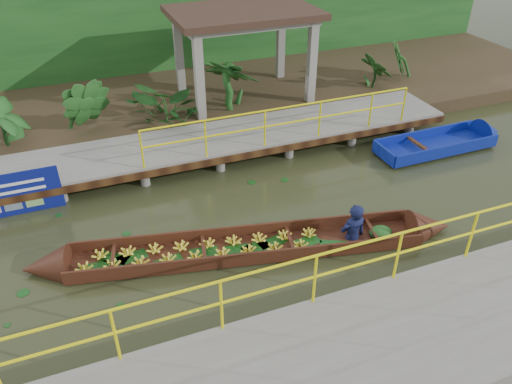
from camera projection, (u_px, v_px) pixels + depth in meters
name	position (u px, v px, depth m)	size (l,w,h in m)	color
ground	(215.00, 237.00, 10.89)	(80.00, 80.00, 0.00)	#2B3118
land_strip	(148.00, 101.00, 16.61)	(30.00, 8.00, 0.45)	#352D1A
far_dock	(177.00, 148.00, 13.30)	(16.00, 2.06, 1.66)	slate
near_dock	(356.00, 364.00, 7.75)	(18.00, 2.40, 1.73)	slate
pavilion	(243.00, 22.00, 15.17)	(4.40, 3.00, 3.00)	slate
foliage_backdrop	(128.00, 28.00, 17.59)	(30.00, 0.80, 4.00)	#164518
vendor_boat	(263.00, 241.00, 10.40)	(9.01, 2.73, 2.06)	#3A1B10
moored_blue_boat	(462.00, 139.00, 14.41)	(4.06, 1.13, 0.96)	navy
tropical_plants	(227.00, 90.00, 15.03)	(14.11, 1.11, 1.38)	#164518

